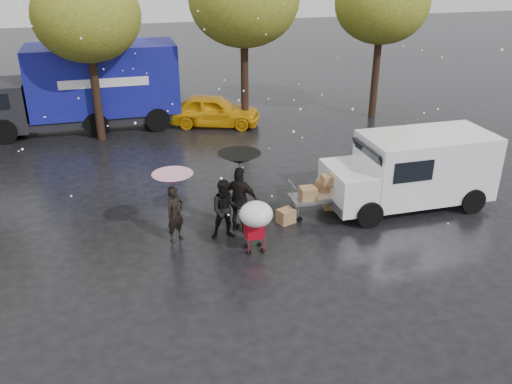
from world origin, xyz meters
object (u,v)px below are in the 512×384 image
object	(u,v)px
blue_truck	(84,88)
yellow_taxi	(214,110)
shopping_cart	(256,217)
vendor_cart	(319,192)
person_pink	(175,214)
white_van	(413,169)
person_black	(240,200)

from	to	relation	value
blue_truck	yellow_taxi	distance (m)	5.46
shopping_cart	vendor_cart	bearing A→B (deg)	35.38
person_pink	blue_truck	size ratio (longest dim) A/B	0.19
blue_truck	yellow_taxi	bearing A→B (deg)	-11.17
shopping_cart	yellow_taxi	distance (m)	10.88
blue_truck	white_van	bearing A→B (deg)	-47.56
vendor_cart	white_van	distance (m)	2.94
person_pink	yellow_taxi	bearing A→B (deg)	38.14
blue_truck	yellow_taxi	world-z (taller)	blue_truck
vendor_cart	blue_truck	size ratio (longest dim) A/B	0.18
shopping_cart	person_black	bearing A→B (deg)	93.74
blue_truck	shopping_cart	bearing A→B (deg)	-70.59
person_black	vendor_cart	bearing A→B (deg)	-135.48
white_van	shopping_cart	bearing A→B (deg)	-163.61
person_black	white_van	bearing A→B (deg)	-141.40
vendor_cart	shopping_cart	xyz separation A→B (m)	(-2.35, -1.67, 0.34)
person_pink	yellow_taxi	distance (m)	10.01
vendor_cart	yellow_taxi	bearing A→B (deg)	97.97
vendor_cart	shopping_cart	distance (m)	2.90
vendor_cart	blue_truck	xyz separation A→B (m)	(-6.53, 10.19, 1.03)
vendor_cart	yellow_taxi	distance (m)	9.24
person_black	shopping_cart	world-z (taller)	person_black
shopping_cart	white_van	xyz separation A→B (m)	(5.25, 1.55, 0.10)
white_van	blue_truck	world-z (taller)	blue_truck
person_black	blue_truck	bearing A→B (deg)	-32.76
person_black	vendor_cart	size ratio (longest dim) A/B	1.22
white_van	person_black	bearing A→B (deg)	-177.44
white_van	yellow_taxi	bearing A→B (deg)	114.27
shopping_cart	blue_truck	xyz separation A→B (m)	(-4.18, 11.86, 0.69)
vendor_cart	white_van	xyz separation A→B (m)	(2.90, -0.13, 0.43)
person_black	yellow_taxi	size ratio (longest dim) A/B	0.47
vendor_cart	yellow_taxi	size ratio (longest dim) A/B	0.38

